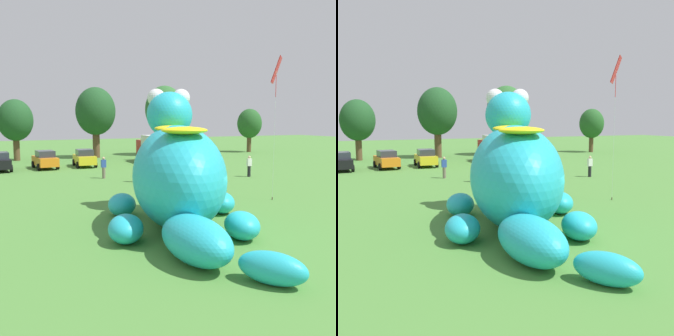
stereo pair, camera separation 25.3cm
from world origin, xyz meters
TOP-DOWN VIEW (x-y plane):
  - ground_plane at (0.00, 0.00)m, footprint 160.00×160.00m
  - giant_inflatable_creature at (-0.31, 1.80)m, footprint 7.68×12.45m
  - car_orange at (-2.82, 25.30)m, footprint 2.21×4.23m
  - car_yellow at (0.95, 25.36)m, footprint 2.10×4.18m
  - box_truck at (8.70, 25.73)m, footprint 2.45×6.44m
  - tree_mid_left at (-4.73, 34.29)m, footprint 3.89×3.89m
  - tree_centre_left at (4.37, 33.96)m, footprint 4.80×4.80m
  - tree_centre at (13.49, 33.89)m, footprint 5.07×5.07m
  - tree_centre_right at (26.56, 33.25)m, footprint 3.48×3.48m
  - spectator_near_inflatable at (2.36, 13.95)m, footprint 0.38×0.26m
  - spectator_mid_field at (0.54, 16.84)m, footprint 0.38×0.26m
  - spectator_by_cars at (11.56, 12.82)m, footprint 0.38×0.26m
  - tethered_flying_kite at (7.17, 4.59)m, footprint 1.13×1.13m

SIDE VIEW (x-z plane):
  - ground_plane at x=0.00m, z-range 0.00..0.00m
  - spectator_near_inflatable at x=2.36m, z-range 0.00..1.71m
  - spectator_mid_field at x=0.54m, z-range 0.00..1.71m
  - spectator_by_cars at x=11.56m, z-range 0.00..1.71m
  - car_orange at x=-2.82m, z-range 0.00..1.72m
  - car_yellow at x=0.95m, z-range 0.00..1.72m
  - box_truck at x=8.70m, z-range 0.13..3.08m
  - giant_inflatable_creature at x=-0.31m, z-range -0.83..5.36m
  - tree_centre_right at x=26.56m, z-range 0.95..7.13m
  - tree_mid_left at x=-4.73m, z-range 1.06..7.98m
  - tree_centre_left at x=4.37m, z-range 1.31..9.84m
  - tree_centre at x=13.49m, z-range 1.39..10.39m
  - tethered_flying_kite at x=7.17m, z-range 3.20..11.29m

